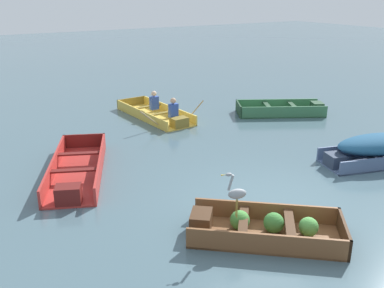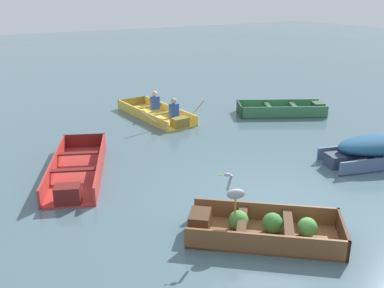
# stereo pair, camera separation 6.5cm
# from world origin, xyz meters

# --- Properties ---
(ground_plane) EXTENTS (80.00, 80.00, 0.00)m
(ground_plane) POSITION_xyz_m (0.00, 0.00, 0.00)
(ground_plane) COLOR #47606B
(dinghy_wooden_brown_foreground) EXTENTS (2.75, 2.57, 0.40)m
(dinghy_wooden_brown_foreground) POSITION_xyz_m (-1.01, -0.68, 0.16)
(dinghy_wooden_brown_foreground) COLOR brown
(dinghy_wooden_brown_foreground) RESTS_ON ground
(skiff_red_near_moored) EXTENTS (2.42, 3.63, 0.41)m
(skiff_red_near_moored) POSITION_xyz_m (-2.99, 3.53, 0.14)
(skiff_red_near_moored) COLOR #AD2D28
(skiff_red_near_moored) RESTS_ON ground
(skiff_green_mid_moored) EXTENTS (3.12, 2.38, 0.40)m
(skiff_green_mid_moored) POSITION_xyz_m (4.81, 4.98, 0.14)
(skiff_green_mid_moored) COLOR #387047
(skiff_green_mid_moored) RESTS_ON ground
(skiff_slate_blue_far_moored) EXTENTS (3.02, 1.80, 0.73)m
(skiff_slate_blue_far_moored) POSITION_xyz_m (3.67, 0.42, 0.41)
(skiff_slate_blue_far_moored) COLOR #475B7F
(skiff_slate_blue_far_moored) RESTS_ON ground
(rowboat_yellow_with_crew) EXTENTS (2.38, 3.46, 0.90)m
(rowboat_yellow_with_crew) POSITION_xyz_m (0.80, 6.81, 0.17)
(rowboat_yellow_with_crew) COLOR #E5BC47
(rowboat_yellow_with_crew) RESTS_ON ground
(heron_on_dinghy) EXTENTS (0.45, 0.24, 0.84)m
(heron_on_dinghy) POSITION_xyz_m (-1.45, -0.48, 0.87)
(heron_on_dinghy) COLOR olive
(heron_on_dinghy) RESTS_ON dinghy_wooden_brown_foreground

